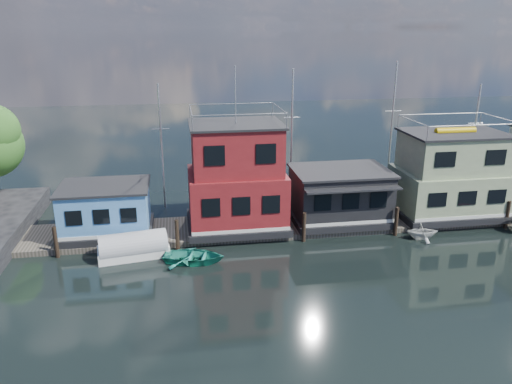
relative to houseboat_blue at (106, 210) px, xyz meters
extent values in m
plane|color=black|center=(18.00, -12.00, -2.21)|extent=(160.00, 160.00, 0.00)
cube|color=#595147|center=(18.00, 0.00, -2.01)|extent=(48.00, 5.00, 0.40)
cube|color=black|center=(0.00, 0.00, -1.56)|extent=(6.40, 4.90, 0.50)
cube|color=#5798DE|center=(0.00, 0.00, 0.19)|extent=(6.00, 4.50, 3.00)
cube|color=black|center=(0.00, 0.00, 1.77)|extent=(6.30, 4.80, 0.16)
cube|color=black|center=(9.50, 0.00, -1.56)|extent=(7.40, 5.90, 0.50)
cube|color=maroon|center=(9.50, 0.00, 0.57)|extent=(7.00, 5.50, 3.74)
cube|color=maroon|center=(9.50, 0.00, 4.17)|extent=(6.30, 4.95, 3.46)
cube|color=black|center=(9.50, 0.00, 5.97)|extent=(6.65, 5.23, 0.16)
cylinder|color=silver|center=(9.50, 0.00, 8.05)|extent=(0.08, 0.08, 4.00)
cube|color=black|center=(17.50, 0.00, -1.56)|extent=(7.40, 5.40, 0.50)
cube|color=black|center=(17.50, 0.00, 0.39)|extent=(7.00, 5.00, 3.40)
cube|color=black|center=(17.50, 0.00, 2.17)|extent=(7.30, 5.30, 0.16)
cube|color=black|center=(17.50, -2.80, 1.58)|extent=(7.00, 1.20, 0.12)
cube|color=black|center=(26.50, 0.00, -1.56)|extent=(8.40, 5.90, 0.50)
cube|color=#95A77C|center=(26.50, 0.00, 0.25)|extent=(8.00, 5.50, 3.12)
cube|color=#95A77C|center=(26.50, 0.00, 3.25)|extent=(7.20, 4.95, 2.88)
cube|color=black|center=(26.50, 0.00, 4.77)|extent=(7.60, 5.23, 0.16)
cylinder|color=#DBAD06|center=(26.50, 0.00, 4.94)|extent=(3.20, 0.56, 0.56)
cylinder|color=#2D2116|center=(-3.00, -2.80, -1.11)|extent=(0.28, 0.28, 2.20)
cylinder|color=#2D2116|center=(5.00, -2.80, -1.11)|extent=(0.28, 0.28, 2.20)
cylinder|color=#2D2116|center=(14.00, -2.80, -1.11)|extent=(0.28, 0.28, 2.20)
cylinder|color=#2D2116|center=(21.00, -2.80, -1.11)|extent=(0.28, 0.28, 2.20)
cylinder|color=#2D2116|center=(30.00, -2.80, -1.11)|extent=(0.28, 0.28, 2.20)
cylinder|color=silver|center=(4.00, 6.00, 3.04)|extent=(0.16, 0.16, 10.50)
cylinder|color=silver|center=(4.00, 6.00, 4.62)|extent=(1.40, 0.06, 0.06)
cylinder|color=silver|center=(15.00, 6.00, 3.54)|extent=(0.16, 0.16, 11.50)
cylinder|color=silver|center=(15.00, 6.00, 5.27)|extent=(1.40, 0.06, 0.06)
cylinder|color=silver|center=(24.00, 6.00, 3.79)|extent=(0.16, 0.16, 12.00)
cylinder|color=silver|center=(24.00, 6.00, 5.59)|extent=(1.40, 0.06, 0.06)
cylinder|color=silver|center=(32.00, 6.00, 2.79)|extent=(0.16, 0.16, 10.00)
cylinder|color=silver|center=(32.00, 6.00, 4.29)|extent=(1.40, 0.06, 0.06)
cube|color=white|center=(2.07, -3.53, -1.82)|extent=(4.86, 2.50, 0.77)
cylinder|color=#B0AFB5|center=(2.07, -3.53, -1.38)|extent=(4.66, 2.57, 1.88)
imported|color=teal|center=(6.04, -4.97, -1.79)|extent=(4.55, 3.70, 0.83)
imported|color=silver|center=(22.62, -3.74, -1.59)|extent=(2.58, 2.30, 1.24)
camera|label=1|loc=(5.42, -34.99, 12.53)|focal=35.00mm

